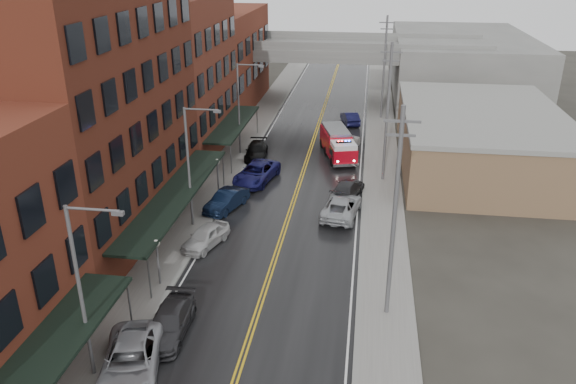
{
  "coord_description": "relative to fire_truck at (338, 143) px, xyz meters",
  "views": [
    {
      "loc": [
        5.46,
        -11.72,
        18.85
      ],
      "look_at": [
        0.26,
        24.41,
        3.0
      ],
      "focal_mm": 35.0,
      "sensor_mm": 36.0,
      "label": 1
    }
  ],
  "objects": [
    {
      "name": "sidewalk_left",
      "position": [
        -10.18,
        -10.57,
        -1.35
      ],
      "size": [
        3.0,
        160.0,
        0.15
      ],
      "primitive_type": "cube",
      "color": "slate",
      "rests_on": "ground"
    },
    {
      "name": "street_lamp_0",
      "position": [
        -9.43,
        -32.57,
        3.76
      ],
      "size": [
        2.64,
        0.22,
        9.0
      ],
      "color": "#59595B",
      "rests_on": "ground"
    },
    {
      "name": "right_far_block",
      "position": [
        15.12,
        29.43,
        2.57
      ],
      "size": [
        18.0,
        30.0,
        8.0
      ],
      "primitive_type": "cube",
      "color": "slate",
      "rests_on": "ground"
    },
    {
      "name": "awning_1",
      "position": [
        -10.37,
        -17.57,
        1.56
      ],
      "size": [
        2.6,
        18.0,
        3.09
      ],
      "color": "black",
      "rests_on": "ground"
    },
    {
      "name": "parked_car_right_3",
      "position": [
        0.72,
        11.63,
        -0.7
      ],
      "size": [
        2.6,
        4.64,
        1.45
      ],
      "primitive_type": "imported",
      "rotation": [
        0.0,
        0.0,
        3.4
      ],
      "color": "black",
      "rests_on": "ground"
    },
    {
      "name": "parked_car_right_2",
      "position": [
        0.72,
        2.72,
        -0.67
      ],
      "size": [
        3.13,
        4.77,
        1.51
      ],
      "primitive_type": "imported",
      "rotation": [
        0.0,
        0.0,
        2.81
      ],
      "color": "white",
      "rests_on": "ground"
    },
    {
      "name": "road",
      "position": [
        -2.88,
        -10.57,
        -1.42
      ],
      "size": [
        11.0,
        160.0,
        0.02
      ],
      "primitive_type": "cube",
      "color": "black",
      "rests_on": "ground"
    },
    {
      "name": "parked_car_right_1",
      "position": [
        1.38,
        -9.58,
        -0.73
      ],
      "size": [
        3.08,
        5.13,
        1.39
      ],
      "primitive_type": "imported",
      "rotation": [
        0.0,
        0.0,
        2.89
      ],
      "color": "#232325",
      "rests_on": "ground"
    },
    {
      "name": "curb_left",
      "position": [
        -8.53,
        -10.57,
        -1.35
      ],
      "size": [
        0.3,
        160.0,
        0.15
      ],
      "primitive_type": "cube",
      "color": "gray",
      "rests_on": "ground"
    },
    {
      "name": "globe_lamp_1",
      "position": [
        -9.28,
        -24.57,
        0.88
      ],
      "size": [
        0.44,
        0.44,
        3.12
      ],
      "color": "#59595B",
      "rests_on": "ground"
    },
    {
      "name": "utility_pole_1",
      "position": [
        4.32,
        -5.57,
        4.88
      ],
      "size": [
        1.8,
        0.24,
        12.0
      ],
      "color": "#59595B",
      "rests_on": "ground"
    },
    {
      "name": "parked_car_right_0",
      "position": [
        1.08,
        -13.2,
        -0.67
      ],
      "size": [
        3.28,
        5.78,
        1.52
      ],
      "primitive_type": "imported",
      "rotation": [
        0.0,
        0.0,
        3.0
      ],
      "color": "#A3A7AB",
      "rests_on": "ground"
    },
    {
      "name": "street_lamp_2",
      "position": [
        -9.43,
        -0.57,
        3.76
      ],
      "size": [
        2.64,
        0.22,
        9.0
      ],
      "color": "#59595B",
      "rests_on": "ground"
    },
    {
      "name": "parked_car_left_7",
      "position": [
        -7.88,
        -1.37,
        -0.72
      ],
      "size": [
        2.38,
        5.04,
        1.42
      ],
      "primitive_type": "imported",
      "rotation": [
        0.0,
        0.0,
        0.08
      ],
      "color": "black",
      "rests_on": "ground"
    },
    {
      "name": "utility_pole_0",
      "position": [
        4.32,
        -25.57,
        4.88
      ],
      "size": [
        1.8,
        0.24,
        12.0
      ],
      "color": "#59595B",
      "rests_on": "ground"
    },
    {
      "name": "parked_car_left_5",
      "position": [
        -7.88,
        -13.37,
        -0.67
      ],
      "size": [
        3.0,
        4.85,
        1.51
      ],
      "primitive_type": "imported",
      "rotation": [
        0.0,
        0.0,
        -0.33
      ],
      "color": "black",
      "rests_on": "ground"
    },
    {
      "name": "awning_2",
      "position": [
        -10.37,
        -0.07,
        1.56
      ],
      "size": [
        2.6,
        13.0,
        3.09
      ],
      "color": "black",
      "rests_on": "ground"
    },
    {
      "name": "parked_car_left_2",
      "position": [
        -7.88,
        -32.26,
        -0.62
      ],
      "size": [
        3.98,
        6.27,
        1.61
      ],
      "primitive_type": "imported",
      "rotation": [
        0.0,
        0.0,
        0.24
      ],
      "color": "#93949A",
      "rests_on": "ground"
    },
    {
      "name": "awning_0",
      "position": [
        -10.37,
        -36.57,
        1.56
      ],
      "size": [
        2.6,
        16.0,
        3.09
      ],
      "color": "black",
      "rests_on": "ground"
    },
    {
      "name": "globe_lamp_2",
      "position": [
        -9.28,
        -10.57,
        0.88
      ],
      "size": [
        0.44,
        0.44,
        3.12
      ],
      "color": "#59595B",
      "rests_on": "ground"
    },
    {
      "name": "brick_building_b",
      "position": [
        -16.18,
        -17.57,
        7.57
      ],
      "size": [
        9.0,
        20.0,
        18.0
      ],
      "primitive_type": "cube",
      "color": "#512215",
      "rests_on": "ground"
    },
    {
      "name": "parked_car_left_4",
      "position": [
        -7.88,
        -19.37,
        -0.7
      ],
      "size": [
        2.95,
        4.57,
        1.45
      ],
      "primitive_type": "imported",
      "rotation": [
        0.0,
        0.0,
        -0.32
      ],
      "color": "#BCBCBC",
      "rests_on": "ground"
    },
    {
      "name": "brick_building_far",
      "position": [
        -16.18,
        17.43,
        4.57
      ],
      "size": [
        9.0,
        20.0,
        12.0
      ],
      "primitive_type": "cube",
      "color": "maroon",
      "rests_on": "ground"
    },
    {
      "name": "sidewalk_right",
      "position": [
        4.42,
        -10.57,
        -1.35
      ],
      "size": [
        3.0,
        160.0,
        0.15
      ],
      "primitive_type": "cube",
      "color": "slate",
      "rests_on": "ground"
    },
    {
      "name": "brick_building_c",
      "position": [
        -16.18,
        -0.07,
        6.07
      ],
      "size": [
        9.0,
        15.0,
        15.0
      ],
      "primitive_type": "cube",
      "color": "brown",
      "rests_on": "ground"
    },
    {
      "name": "fire_truck",
      "position": [
        0.0,
        0.0,
        0.0
      ],
      "size": [
        4.35,
        7.57,
        2.64
      ],
      "rotation": [
        0.0,
        0.0,
        0.27
      ],
      "color": "#B30817",
      "rests_on": "ground"
    },
    {
      "name": "curb_right",
      "position": [
        2.77,
        -10.57,
        -1.35
      ],
      "size": [
        0.3,
        160.0,
        0.15
      ],
      "primitive_type": "cube",
      "color": "gray",
      "rests_on": "ground"
    },
    {
      "name": "parked_car_left_6",
      "position": [
        -6.67,
        -7.37,
        -0.62
      ],
      "size": [
        3.82,
        6.26,
        1.62
      ],
      "primitive_type": "imported",
      "rotation": [
        0.0,
        0.0,
        -0.2
      ],
      "color": "#161755",
      "rests_on": "ground"
    },
    {
      "name": "street_lamp_1",
      "position": [
        -9.43,
        -16.57,
        3.76
      ],
      "size": [
        2.64,
        0.22,
        9.0
      ],
      "color": "#59595B",
      "rests_on": "ground"
    },
    {
      "name": "overpass",
      "position": [
        -2.88,
        21.43,
        4.56
      ],
      "size": [
        40.0,
        10.0,
        7.5
      ],
      "color": "slate",
      "rests_on": "ground"
    },
    {
      "name": "utility_pole_2",
      "position": [
        4.32,
        14.43,
        4.88
      ],
      "size": [
        1.8,
        0.24,
        12.0
      ],
      "color": "#59595B",
      "rests_on": "ground"
    },
    {
      "name": "tan_building",
      "position": [
        13.12,
        -0.57,
        1.07
      ],
      "size": [
        14.0,
        22.0,
        5.0
      ],
      "primitive_type": "cube",
      "color": "#845F47",
      "rests_on": "ground"
    },
    {
      "name": "parked_car_left_3",
      "position": [
        -7.11,
        -29.01,
        -0.72
      ],
      "size": [
        2.15,
        4.96,
        1.42
      ],
      "primitive_type": "imported",
      "rotation": [
        0.0,
        0.0,
        0.03
      ],
      "color": "#2B2B2E",
      "rests_on": "ground"
    }
  ]
}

